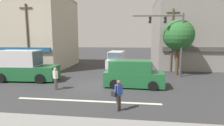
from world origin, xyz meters
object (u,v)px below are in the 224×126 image
van_parked_curbside (133,74)px  pedestrian_mid_crossing (55,77)px  street_tree (178,35)px  box_truck_crossing_rightbound (24,67)px  pedestrian_foreground_with_bag (118,94)px  utility_pole_near_left (28,38)px  traffic_light_mast (172,35)px  utility_pole_far_right (172,39)px  van_crossing_center (116,60)px

van_parked_curbside → pedestrian_mid_crossing: bearing=-164.6°
street_tree → box_truck_crossing_rightbound: 15.27m
street_tree → van_parked_curbside: bearing=-131.8°
box_truck_crossing_rightbound → pedestrian_foreground_with_bag: (9.08, -5.70, -0.30)m
street_tree → utility_pole_near_left: utility_pole_near_left is taller
box_truck_crossing_rightbound → pedestrian_mid_crossing: box_truck_crossing_rightbound is taller
utility_pole_near_left → pedestrian_mid_crossing: (5.52, -5.53, -2.89)m
utility_pole_near_left → van_parked_curbside: bearing=-19.4°
traffic_light_mast → pedestrian_foreground_with_bag: size_ratio=3.71×
traffic_light_mast → pedestrian_mid_crossing: (-9.42, -5.58, -3.22)m
street_tree → utility_pole_far_right: size_ratio=0.81×
utility_pole_near_left → pedestrian_mid_crossing: 8.33m
van_parked_curbside → utility_pole_near_left: bearing=160.6°
van_parked_curbside → pedestrian_foreground_with_bag: bearing=-98.3°
van_parked_curbside → pedestrian_mid_crossing: 5.91m
pedestrian_foreground_with_bag → utility_pole_far_right: bearing=67.0°
utility_pole_far_right → pedestrian_mid_crossing: 13.54m
van_crossing_center → van_parked_curbside: same height
van_crossing_center → utility_pole_near_left: bearing=-150.4°
utility_pole_far_right → pedestrian_mid_crossing: utility_pole_far_right is taller
utility_pole_far_right → box_truck_crossing_rightbound: (-14.15, -6.23, -2.44)m
pedestrian_foreground_with_bag → pedestrian_mid_crossing: (-4.99, 3.30, 0.00)m
traffic_light_mast → van_crossing_center: (-5.91, 5.06, -3.17)m
traffic_light_mast → van_parked_curbside: 6.32m
pedestrian_foreground_with_bag → pedestrian_mid_crossing: size_ratio=1.00×
utility_pole_near_left → van_crossing_center: utility_pole_near_left is taller
utility_pole_near_left → pedestrian_foreground_with_bag: utility_pole_near_left is taller
traffic_light_mast → box_truck_crossing_rightbound: 14.18m
street_tree → utility_pole_far_right: 2.00m
van_crossing_center → pedestrian_mid_crossing: size_ratio=2.83×
utility_pole_far_right → street_tree: bearing=-83.4°
traffic_light_mast → street_tree: bearing=52.2°
van_parked_curbside → traffic_light_mast: bearing=47.2°
utility_pole_near_left → box_truck_crossing_rightbound: 4.30m
utility_pole_near_left → utility_pole_far_right: bearing=11.3°
utility_pole_near_left → pedestrian_foreground_with_bag: 14.03m
van_crossing_center → box_truck_crossing_rightbound: bearing=-132.7°
utility_pole_near_left → van_parked_curbside: (11.23, -3.96, -2.83)m
street_tree → utility_pole_far_right: bearing=96.6°
van_parked_curbside → pedestrian_foreground_with_bag: (-0.71, -4.87, -0.05)m
traffic_light_mast → box_truck_crossing_rightbound: traffic_light_mast is taller
street_tree → van_crossing_center: bearing=149.8°
utility_pole_near_left → van_parked_curbside: 12.24m
traffic_light_mast → pedestrian_mid_crossing: traffic_light_mast is taller
pedestrian_foreground_with_bag → box_truck_crossing_rightbound: bearing=147.9°
utility_pole_near_left → van_parked_curbside: size_ratio=1.59×
box_truck_crossing_rightbound → street_tree: bearing=16.6°
van_parked_curbside → van_crossing_center: bearing=103.6°
street_tree → pedestrian_mid_crossing: 12.67m
box_truck_crossing_rightbound → van_crossing_center: bearing=47.3°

